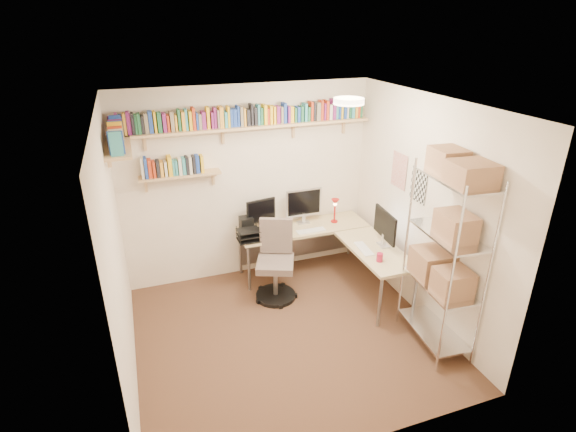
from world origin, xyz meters
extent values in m
plane|color=#49321F|center=(0.00, 0.00, 0.00)|extent=(3.20, 3.20, 0.00)
cube|color=beige|center=(0.00, 1.50, 1.25)|extent=(3.20, 0.04, 2.50)
cube|color=beige|center=(-1.60, 0.00, 1.25)|extent=(0.04, 3.00, 2.50)
cube|color=beige|center=(1.60, 0.00, 1.25)|extent=(0.04, 3.00, 2.50)
cube|color=beige|center=(0.00, -1.50, 1.25)|extent=(3.20, 0.04, 2.50)
cube|color=white|center=(0.00, 0.00, 2.50)|extent=(3.20, 3.00, 0.04)
cube|color=silver|center=(1.59, 0.55, 1.55)|extent=(0.01, 0.30, 0.42)
cube|color=silver|center=(1.59, 0.15, 1.50)|extent=(0.01, 0.28, 0.38)
cylinder|color=#FFEAC6|center=(0.70, 0.20, 2.46)|extent=(0.30, 0.30, 0.06)
cube|color=tan|center=(0.00, 1.38, 2.02)|extent=(3.05, 0.25, 0.03)
cube|color=tan|center=(-1.48, 0.95, 2.02)|extent=(0.25, 1.00, 0.03)
cube|color=tan|center=(-0.85, 1.40, 1.50)|extent=(0.95, 0.20, 0.02)
cube|color=tan|center=(-1.20, 1.44, 1.95)|extent=(0.03, 0.20, 0.20)
cube|color=tan|center=(-0.30, 1.44, 1.95)|extent=(0.03, 0.20, 0.20)
cube|color=tan|center=(0.60, 1.44, 1.95)|extent=(0.03, 0.20, 0.20)
cube|color=tan|center=(1.30, 1.44, 1.95)|extent=(0.03, 0.20, 0.20)
cube|color=#771F67|center=(-1.46, 1.38, 2.15)|extent=(0.03, 0.14, 0.23)
cube|color=#1F41A3|center=(-1.42, 1.38, 2.14)|extent=(0.04, 0.12, 0.21)
cube|color=gold|center=(-1.38, 1.38, 2.15)|extent=(0.03, 0.15, 0.23)
cube|color=#771F67|center=(-1.34, 1.38, 2.16)|extent=(0.04, 0.12, 0.24)
cube|color=black|center=(-1.30, 1.38, 2.15)|extent=(0.03, 0.14, 0.23)
cube|color=#21653E|center=(-1.27, 1.38, 2.14)|extent=(0.03, 0.12, 0.21)
cube|color=#21653E|center=(-1.24, 1.38, 2.14)|extent=(0.03, 0.13, 0.22)
cube|color=black|center=(-1.20, 1.38, 2.13)|extent=(0.03, 0.13, 0.19)
cube|color=#7B715A|center=(-1.16, 1.38, 2.14)|extent=(0.04, 0.13, 0.22)
cube|color=#1F41A3|center=(-1.11, 1.38, 2.15)|extent=(0.04, 0.13, 0.23)
cube|color=yellow|center=(-1.07, 1.38, 2.15)|extent=(0.02, 0.14, 0.23)
cube|color=#21653E|center=(-1.02, 1.38, 2.14)|extent=(0.04, 0.14, 0.22)
cube|color=#771F67|center=(-0.97, 1.38, 2.14)|extent=(0.04, 0.14, 0.20)
cube|color=#B83518|center=(-0.93, 1.38, 2.13)|extent=(0.02, 0.14, 0.18)
cube|color=#7B715A|center=(-0.88, 1.38, 2.14)|extent=(0.04, 0.13, 0.22)
cube|color=gold|center=(-0.84, 1.38, 2.13)|extent=(0.02, 0.12, 0.18)
cube|color=#21653E|center=(-0.81, 1.38, 2.15)|extent=(0.03, 0.13, 0.24)
cube|color=gold|center=(-0.76, 1.38, 2.14)|extent=(0.04, 0.14, 0.21)
cube|color=teal|center=(-0.73, 1.38, 2.15)|extent=(0.03, 0.12, 0.24)
cube|color=yellow|center=(-0.68, 1.38, 2.14)|extent=(0.03, 0.14, 0.21)
cube|color=#B83518|center=(-0.65, 1.38, 2.16)|extent=(0.03, 0.15, 0.25)
cube|color=#1F41A3|center=(-0.61, 1.38, 2.13)|extent=(0.02, 0.13, 0.19)
cube|color=#7B715A|center=(-0.58, 1.38, 2.12)|extent=(0.03, 0.14, 0.17)
cube|color=#771F67|center=(-0.54, 1.38, 2.13)|extent=(0.04, 0.14, 0.19)
cube|color=yellow|center=(-0.48, 1.38, 2.16)|extent=(0.03, 0.12, 0.24)
cube|color=#771F67|center=(-0.44, 1.38, 2.13)|extent=(0.03, 0.14, 0.19)
cube|color=#771F67|center=(-0.40, 1.38, 2.15)|extent=(0.03, 0.11, 0.23)
cube|color=#7B715A|center=(-0.37, 1.38, 2.14)|extent=(0.02, 0.15, 0.21)
cube|color=gold|center=(-0.33, 1.38, 2.15)|extent=(0.04, 0.15, 0.24)
cube|color=teal|center=(-0.28, 1.38, 2.12)|extent=(0.03, 0.14, 0.18)
cube|color=yellow|center=(-0.25, 1.38, 2.15)|extent=(0.02, 0.12, 0.24)
cube|color=#1F41A3|center=(-0.22, 1.38, 2.14)|extent=(0.03, 0.12, 0.20)
cube|color=#1F41A3|center=(-0.17, 1.38, 2.14)|extent=(0.04, 0.12, 0.20)
cube|color=#1F41A3|center=(-0.13, 1.38, 2.15)|extent=(0.02, 0.13, 0.24)
cube|color=#7B715A|center=(-0.09, 1.38, 2.15)|extent=(0.03, 0.11, 0.22)
cube|color=gold|center=(-0.06, 1.38, 2.14)|extent=(0.02, 0.13, 0.21)
cube|color=black|center=(-0.01, 1.38, 2.13)|extent=(0.04, 0.13, 0.19)
cube|color=black|center=(0.03, 1.38, 2.16)|extent=(0.03, 0.14, 0.25)
cube|color=black|center=(0.07, 1.38, 2.14)|extent=(0.04, 0.13, 0.20)
cube|color=teal|center=(0.11, 1.38, 2.15)|extent=(0.02, 0.12, 0.24)
cube|color=#21653E|center=(0.15, 1.38, 2.13)|extent=(0.03, 0.11, 0.20)
cube|color=yellow|center=(0.19, 1.38, 2.15)|extent=(0.04, 0.14, 0.23)
cube|color=#B83518|center=(0.23, 1.38, 2.13)|extent=(0.03, 0.11, 0.19)
cube|color=yellow|center=(0.26, 1.38, 2.14)|extent=(0.03, 0.13, 0.21)
cube|color=yellow|center=(0.31, 1.38, 2.14)|extent=(0.03, 0.15, 0.21)
cube|color=#771F67|center=(0.35, 1.38, 2.14)|extent=(0.04, 0.12, 0.20)
cube|color=#7B715A|center=(0.40, 1.38, 2.13)|extent=(0.03, 0.13, 0.20)
cube|color=#1F41A3|center=(0.44, 1.38, 2.15)|extent=(0.04, 0.13, 0.24)
cube|color=#771F67|center=(0.49, 1.38, 2.13)|extent=(0.03, 0.15, 0.20)
cube|color=yellow|center=(0.53, 1.38, 2.13)|extent=(0.04, 0.12, 0.19)
cube|color=#21653E|center=(0.58, 1.38, 2.12)|extent=(0.03, 0.11, 0.17)
cube|color=#1F41A3|center=(0.61, 1.38, 2.13)|extent=(0.03, 0.14, 0.18)
cube|color=#21653E|center=(0.66, 1.38, 2.13)|extent=(0.03, 0.11, 0.19)
cube|color=teal|center=(0.71, 1.38, 2.14)|extent=(0.03, 0.13, 0.22)
cube|color=#21653E|center=(0.75, 1.38, 2.12)|extent=(0.03, 0.12, 0.17)
cube|color=#B83518|center=(0.79, 1.38, 2.15)|extent=(0.03, 0.13, 0.23)
cube|color=black|center=(0.82, 1.38, 2.15)|extent=(0.03, 0.12, 0.22)
cube|color=#7B715A|center=(0.86, 1.38, 2.14)|extent=(0.03, 0.14, 0.22)
cube|color=#7B715A|center=(0.89, 1.38, 2.14)|extent=(0.02, 0.12, 0.22)
cube|color=#B83518|center=(0.92, 1.38, 2.15)|extent=(0.03, 0.12, 0.24)
cube|color=#771F67|center=(0.96, 1.38, 2.14)|extent=(0.02, 0.13, 0.20)
cube|color=#B83518|center=(0.99, 1.38, 2.15)|extent=(0.03, 0.14, 0.23)
cube|color=beige|center=(1.04, 1.38, 2.13)|extent=(0.04, 0.14, 0.18)
cube|color=#771F67|center=(1.09, 1.38, 2.16)|extent=(0.04, 0.13, 0.24)
cube|color=teal|center=(1.13, 1.38, 2.13)|extent=(0.03, 0.12, 0.20)
cube|color=#1F41A3|center=(1.16, 1.38, 2.14)|extent=(0.02, 0.13, 0.20)
cube|color=yellow|center=(1.19, 1.38, 2.16)|extent=(0.02, 0.14, 0.24)
cube|color=#1F41A3|center=(1.24, 1.38, 2.12)|extent=(0.04, 0.13, 0.17)
cube|color=beige|center=(1.27, 1.38, 2.14)|extent=(0.02, 0.12, 0.21)
cube|color=#21653E|center=(1.31, 1.38, 2.14)|extent=(0.02, 0.11, 0.20)
cube|color=teal|center=(1.35, 1.38, 2.12)|extent=(0.04, 0.14, 0.17)
cube|color=gold|center=(1.39, 1.38, 2.15)|extent=(0.03, 0.15, 0.22)
cube|color=#B83518|center=(1.42, 1.38, 2.15)|extent=(0.03, 0.15, 0.23)
cube|color=#21653E|center=(1.46, 1.38, 2.14)|extent=(0.03, 0.12, 0.21)
cube|color=teal|center=(-1.48, 0.52, 2.15)|extent=(0.11, 0.04, 0.22)
cube|color=#1F41A3|center=(-1.48, 0.57, 2.15)|extent=(0.14, 0.02, 0.22)
cube|color=#7B715A|center=(-1.48, 0.60, 2.14)|extent=(0.11, 0.03, 0.21)
cube|color=black|center=(-1.48, 0.64, 2.13)|extent=(0.14, 0.02, 0.18)
cube|color=black|center=(-1.48, 0.67, 2.12)|extent=(0.13, 0.03, 0.17)
cube|color=black|center=(-1.48, 0.72, 2.12)|extent=(0.12, 0.04, 0.18)
cube|color=beige|center=(-1.48, 0.77, 2.13)|extent=(0.13, 0.02, 0.20)
cube|color=#7B715A|center=(-1.48, 0.80, 2.12)|extent=(0.14, 0.04, 0.17)
cube|color=#B83518|center=(-1.48, 0.85, 2.14)|extent=(0.13, 0.04, 0.21)
cube|color=#B83518|center=(-1.48, 0.90, 2.12)|extent=(0.13, 0.03, 0.18)
cube|color=yellow|center=(-1.48, 0.94, 2.15)|extent=(0.14, 0.03, 0.23)
cube|color=black|center=(-1.48, 0.97, 2.13)|extent=(0.12, 0.04, 0.18)
cube|color=#1F41A3|center=(-1.48, 1.02, 2.15)|extent=(0.14, 0.02, 0.22)
cube|color=#7B715A|center=(-1.48, 1.06, 2.14)|extent=(0.15, 0.03, 0.21)
cube|color=yellow|center=(-1.48, 1.10, 2.13)|extent=(0.13, 0.04, 0.19)
cube|color=black|center=(-1.48, 1.14, 2.12)|extent=(0.12, 0.03, 0.18)
cube|color=#771F67|center=(-1.48, 1.19, 2.14)|extent=(0.13, 0.03, 0.20)
cube|color=teal|center=(-1.48, 1.23, 2.12)|extent=(0.11, 0.02, 0.18)
cube|color=#1F41A3|center=(-1.48, 1.27, 2.15)|extent=(0.11, 0.03, 0.23)
cube|color=#1F41A3|center=(-1.48, 1.31, 2.13)|extent=(0.13, 0.03, 0.20)
cube|color=#771F67|center=(-1.48, 1.35, 2.14)|extent=(0.14, 0.02, 0.21)
cube|color=beige|center=(-1.27, 1.40, 1.63)|extent=(0.03, 0.11, 0.24)
cube|color=#1F41A3|center=(-1.23, 1.40, 1.63)|extent=(0.03, 0.14, 0.24)
cube|color=#B83518|center=(-1.18, 1.40, 1.62)|extent=(0.04, 0.12, 0.21)
cube|color=#B83518|center=(-1.14, 1.40, 1.61)|extent=(0.03, 0.14, 0.19)
cube|color=black|center=(-1.09, 1.40, 1.61)|extent=(0.04, 0.12, 0.20)
cube|color=gold|center=(-1.05, 1.40, 1.60)|extent=(0.03, 0.12, 0.18)
cube|color=beige|center=(-1.01, 1.40, 1.60)|extent=(0.03, 0.13, 0.17)
cube|color=yellow|center=(-0.96, 1.40, 1.63)|extent=(0.04, 0.15, 0.23)
cube|color=teal|center=(-0.92, 1.40, 1.60)|extent=(0.03, 0.11, 0.18)
cube|color=teal|center=(-0.89, 1.40, 1.60)|extent=(0.03, 0.11, 0.18)
cube|color=beige|center=(-0.85, 1.40, 1.61)|extent=(0.04, 0.14, 0.20)
cube|color=teal|center=(-0.80, 1.40, 1.61)|extent=(0.04, 0.13, 0.19)
cube|color=black|center=(-0.76, 1.40, 1.61)|extent=(0.03, 0.15, 0.20)
cube|color=beige|center=(-0.73, 1.40, 1.62)|extent=(0.03, 0.14, 0.21)
cube|color=black|center=(-0.68, 1.40, 1.62)|extent=(0.03, 0.14, 0.21)
cube|color=#1F41A3|center=(-0.64, 1.40, 1.62)|extent=(0.04, 0.12, 0.21)
cube|color=yellow|center=(-0.59, 1.40, 1.61)|extent=(0.03, 0.13, 0.20)
cube|color=#D7BF8B|center=(0.65, 1.22, 0.65)|extent=(1.72, 0.54, 0.04)
cube|color=#D7BF8B|center=(1.24, 0.34, 0.65)|extent=(0.54, 1.18, 0.04)
cylinder|color=gray|center=(-0.16, 0.99, 0.32)|extent=(0.04, 0.04, 0.63)
cylinder|color=gray|center=(-0.16, 1.45, 0.32)|extent=(0.04, 0.04, 0.63)
cylinder|color=gray|center=(1.46, 1.45, 0.32)|extent=(0.04, 0.04, 0.63)
cylinder|color=gray|center=(1.01, -0.20, 0.32)|extent=(0.04, 0.04, 0.63)
cylinder|color=gray|center=(1.46, -0.20, 0.32)|extent=(0.04, 0.04, 0.63)
cube|color=gray|center=(0.65, 1.46, 0.36)|extent=(1.63, 0.02, 0.50)
cube|color=silver|center=(0.70, 1.33, 0.97)|extent=(0.50, 0.03, 0.38)
cube|color=black|center=(0.70, 1.31, 0.97)|extent=(0.45, 0.00, 0.33)
cube|color=black|center=(0.11, 1.33, 0.93)|extent=(0.40, 0.03, 0.31)
cube|color=black|center=(1.36, 0.39, 0.95)|extent=(0.03, 0.52, 0.34)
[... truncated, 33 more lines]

